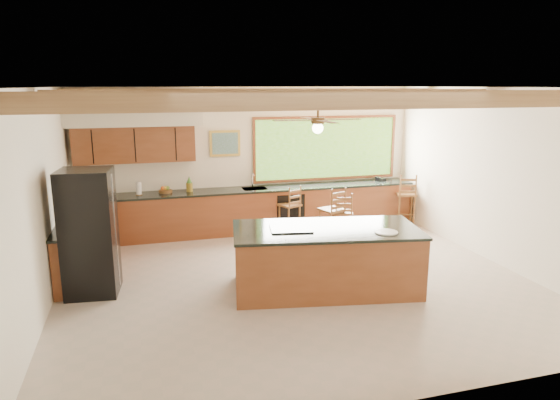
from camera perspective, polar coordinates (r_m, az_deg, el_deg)
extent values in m
plane|color=#BBAC9B|center=(8.02, 1.89, -9.21)|extent=(7.20, 7.20, 0.00)
cube|color=white|center=(10.68, -3.37, 4.73)|extent=(7.20, 0.04, 3.00)
cube|color=white|center=(4.70, 14.23, -6.42)|extent=(7.20, 0.04, 3.00)
cube|color=white|center=(7.35, -25.82, -0.34)|extent=(0.04, 6.50, 3.00)
cube|color=white|center=(9.32, 23.58, 2.45)|extent=(0.04, 6.50, 3.00)
cube|color=#AC7956|center=(7.43, 2.07, 12.75)|extent=(7.20, 6.50, 0.04)
cube|color=#A58152|center=(5.93, 6.90, 11.25)|extent=(7.10, 0.15, 0.22)
cube|color=#A58152|center=(7.91, 0.92, 11.75)|extent=(7.10, 0.15, 0.22)
cube|color=#A58152|center=(9.64, -2.23, 11.97)|extent=(7.10, 0.15, 0.22)
cube|color=brown|center=(10.19, -16.24, 6.11)|extent=(2.30, 0.35, 0.70)
cube|color=silver|center=(10.07, -16.46, 9.45)|extent=(2.60, 0.50, 0.48)
cylinder|color=#FFEABF|center=(10.12, -20.37, 7.88)|extent=(0.10, 0.10, 0.01)
cylinder|color=#FFEABF|center=(10.11, -12.37, 8.38)|extent=(0.10, 0.10, 0.01)
cube|color=#91C747|center=(11.12, 5.28, 5.90)|extent=(3.20, 0.04, 1.30)
cube|color=gold|center=(10.50, -6.31, 6.46)|extent=(0.64, 0.03, 0.54)
cube|color=#3C6C51|center=(10.48, -6.29, 6.44)|extent=(0.54, 0.01, 0.44)
cube|color=brown|center=(10.56, -2.90, -1.23)|extent=(7.00, 0.65, 0.88)
cube|color=black|center=(10.46, -2.92, 1.21)|extent=(7.04, 0.69, 0.04)
cube|color=brown|center=(8.86, -21.55, -4.94)|extent=(0.65, 2.35, 0.88)
cube|color=black|center=(8.74, -21.80, -2.07)|extent=(0.69, 2.39, 0.04)
cube|color=black|center=(10.43, 1.26, -1.51)|extent=(0.60, 0.02, 0.78)
cube|color=silver|center=(10.45, -2.92, 1.24)|extent=(0.50, 0.38, 0.03)
cylinder|color=silver|center=(10.61, -3.18, 2.32)|extent=(0.03, 0.03, 0.30)
cylinder|color=silver|center=(10.49, -3.07, 2.93)|extent=(0.03, 0.20, 0.03)
cylinder|color=white|center=(10.18, -15.84, 1.27)|extent=(0.11, 0.11, 0.26)
cylinder|color=#183D18|center=(10.33, -18.92, 1.03)|extent=(0.05, 0.05, 0.19)
cylinder|color=#183D18|center=(10.22, -18.40, 0.99)|extent=(0.06, 0.06, 0.21)
cube|color=black|center=(11.51, 11.43, 2.39)|extent=(0.24, 0.21, 0.09)
cube|color=brown|center=(7.59, 5.23, -6.87)|extent=(2.88, 1.70, 0.92)
cube|color=black|center=(7.44, 5.30, -3.39)|extent=(2.93, 1.75, 0.04)
cube|color=black|center=(7.35, 1.25, -3.29)|extent=(0.68, 0.58, 0.02)
cylinder|color=white|center=(7.36, 12.04, -3.60)|extent=(0.33, 0.33, 0.02)
cube|color=black|center=(7.80, -20.95, -3.50)|extent=(0.80, 0.78, 1.87)
cube|color=silver|center=(7.77, -18.28, -3.35)|extent=(0.03, 0.05, 1.71)
cube|color=brown|center=(9.64, 5.97, -1.10)|extent=(0.52, 0.52, 0.04)
cylinder|color=brown|center=(9.53, 5.37, -3.49)|extent=(0.04, 0.04, 0.67)
cylinder|color=brown|center=(9.65, 7.18, -3.33)|extent=(0.04, 0.04, 0.67)
cylinder|color=brown|center=(9.82, 4.69, -2.98)|extent=(0.04, 0.04, 0.67)
cylinder|color=brown|center=(9.93, 6.45, -2.83)|extent=(0.04, 0.04, 0.67)
cube|color=brown|center=(10.24, 1.10, -0.56)|extent=(0.50, 0.50, 0.04)
cylinder|color=brown|center=(10.14, 0.53, -2.60)|extent=(0.04, 0.04, 0.61)
cylinder|color=brown|center=(10.23, 2.13, -2.47)|extent=(0.04, 0.04, 0.61)
cylinder|color=brown|center=(10.42, 0.07, -2.17)|extent=(0.04, 0.04, 0.61)
cylinder|color=brown|center=(10.50, 1.63, -2.06)|extent=(0.04, 0.04, 0.61)
cube|color=brown|center=(9.73, 7.14, -1.41)|extent=(0.45, 0.45, 0.04)
cylinder|color=brown|center=(9.63, 6.62, -3.54)|extent=(0.04, 0.04, 0.61)
cylinder|color=brown|center=(9.75, 8.22, -3.39)|extent=(0.04, 0.04, 0.61)
cylinder|color=brown|center=(9.90, 5.97, -3.08)|extent=(0.04, 0.04, 0.61)
cylinder|color=brown|center=(10.00, 7.54, -2.94)|extent=(0.04, 0.04, 0.61)
cube|color=brown|center=(11.28, 14.20, 0.67)|extent=(0.53, 0.53, 0.04)
cylinder|color=brown|center=(11.14, 13.79, -1.37)|extent=(0.04, 0.04, 0.68)
cylinder|color=brown|center=(11.30, 15.24, -1.25)|extent=(0.04, 0.04, 0.68)
cylinder|color=brown|center=(11.42, 12.98, -0.98)|extent=(0.04, 0.04, 0.68)
cylinder|color=brown|center=(11.58, 14.41, -0.87)|extent=(0.04, 0.04, 0.68)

